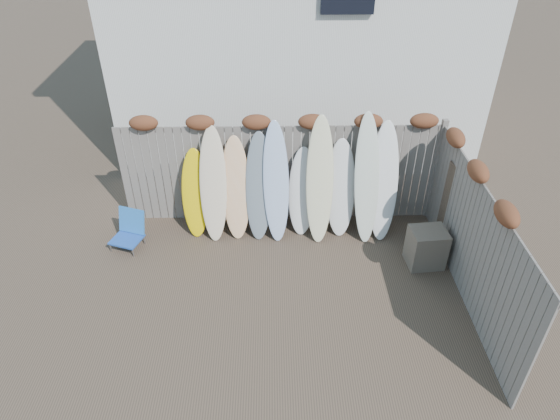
{
  "coord_description": "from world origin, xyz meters",
  "views": [
    {
      "loc": [
        -0.12,
        -5.78,
        5.92
      ],
      "look_at": [
        0.0,
        1.2,
        1.0
      ],
      "focal_mm": 32.0,
      "sensor_mm": 36.0,
      "label": 1
    }
  ],
  "objects_px": {
    "lattice_panel": "(456,218)",
    "surfboard_0": "(195,193)",
    "beach_chair": "(129,230)",
    "wooden_crate": "(426,247)"
  },
  "relations": [
    {
      "from": "beach_chair",
      "to": "wooden_crate",
      "type": "xyz_separation_m",
      "value": [
        5.34,
        -0.64,
        0.04
      ]
    },
    {
      "from": "wooden_crate",
      "to": "lattice_panel",
      "type": "bearing_deg",
      "value": 23.15
    },
    {
      "from": "beach_chair",
      "to": "lattice_panel",
      "type": "xyz_separation_m",
      "value": [
        5.84,
        -0.43,
        0.51
      ]
    },
    {
      "from": "beach_chair",
      "to": "surfboard_0",
      "type": "height_order",
      "value": "surfboard_0"
    },
    {
      "from": "beach_chair",
      "to": "lattice_panel",
      "type": "distance_m",
      "value": 5.88
    },
    {
      "from": "beach_chair",
      "to": "surfboard_0",
      "type": "bearing_deg",
      "value": 19.85
    },
    {
      "from": "beach_chair",
      "to": "surfboard_0",
      "type": "relative_size",
      "value": 0.4
    },
    {
      "from": "lattice_panel",
      "to": "surfboard_0",
      "type": "height_order",
      "value": "lattice_panel"
    },
    {
      "from": "surfboard_0",
      "to": "lattice_panel",
      "type": "bearing_deg",
      "value": -8.96
    },
    {
      "from": "wooden_crate",
      "to": "surfboard_0",
      "type": "relative_size",
      "value": 0.42
    }
  ]
}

